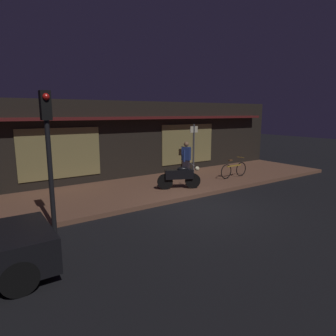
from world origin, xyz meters
TOP-DOWN VIEW (x-y plane):
  - ground_plane at (0.00, 0.00)m, footprint 60.00×60.00m
  - sidewalk_slab at (0.00, 3.00)m, footprint 18.00×4.00m
  - storefront_building at (0.00, 6.39)m, footprint 18.00×3.30m
  - motorcycle at (0.49, 2.03)m, footprint 1.59×0.89m
  - bicycle_parked at (3.76, 2.28)m, footprint 1.66×0.42m
  - person_bystander at (1.80, 3.33)m, footprint 0.56×0.44m
  - sign_post at (2.76, 3.98)m, footprint 0.44×0.09m
  - traffic_light_pole at (-4.59, 0.63)m, footprint 0.24×0.33m

SIDE VIEW (x-z plane):
  - ground_plane at x=0.00m, z-range 0.00..0.00m
  - sidewalk_slab at x=0.00m, z-range 0.00..0.15m
  - bicycle_parked at x=3.76m, z-range 0.05..0.96m
  - motorcycle at x=0.49m, z-range 0.16..1.13m
  - person_bystander at x=1.80m, z-range 0.19..1.86m
  - sign_post at x=2.76m, z-range 0.31..2.71m
  - storefront_building at x=0.00m, z-range 0.00..3.60m
  - traffic_light_pole at x=-4.59m, z-range 0.68..4.28m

